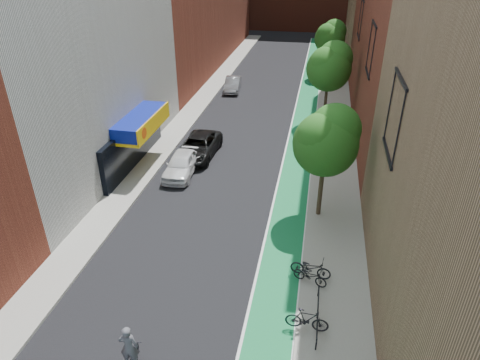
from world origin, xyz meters
The scene contains 18 objects.
ground centered at (0.00, 0.00, 0.00)m, with size 160.00×160.00×0.00m, color black.
bike_lane centered at (4.00, 26.00, 0.01)m, with size 2.00×68.00×0.01m, color #137037.
sidewalk_left centered at (-6.00, 26.00, 0.07)m, with size 2.00×68.00×0.15m, color gray.
sidewalk_right centered at (6.50, 26.00, 0.07)m, with size 3.00×68.00×0.15m, color gray.
building_left_white centered at (-11.00, 14.00, 6.00)m, with size 8.00×20.00×12.00m, color silver.
tree_near centered at (5.65, 10.02, 4.66)m, with size 3.40×3.36×6.42m.
tree_mid centered at (5.65, 24.02, 4.89)m, with size 3.55×3.53×6.74m.
tree_far centered at (5.65, 38.02, 4.50)m, with size 3.30×3.25×6.21m.
parked_car_white centered at (-3.32, 13.28, 0.74)m, with size 1.74×4.33×1.47m, color silver.
parked_car_black centered at (-3.00, 16.10, 0.72)m, with size 2.40×5.20×1.44m, color black.
parked_car_silver centered at (-3.68, 31.37, 0.68)m, with size 1.44×4.12×1.36m, color gray.
cyclist_lead centered at (-0.56, -1.27, 0.72)m, with size 0.95×1.97×2.15m.
cyclist_lane_near centered at (4.70, 16.70, 0.95)m, with size 0.98×1.84×2.22m.
cyclist_lane_mid centered at (4.70, 20.96, 0.74)m, with size 0.93×1.54×1.91m.
cyclist_lane_far centered at (4.26, 19.26, 0.90)m, with size 1.20×1.85×2.05m.
parked_bike_near centered at (5.40, 4.35, 0.56)m, with size 0.55×1.57×0.82m, color black.
parked_bike_mid centered at (5.40, 1.71, 0.66)m, with size 0.48×1.70×1.02m, color black.
parked_bike_far centered at (5.40, 4.80, 0.63)m, with size 0.64×1.84×0.97m, color black.
Camera 1 is at (5.07, -10.28, 13.41)m, focal length 32.00 mm.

